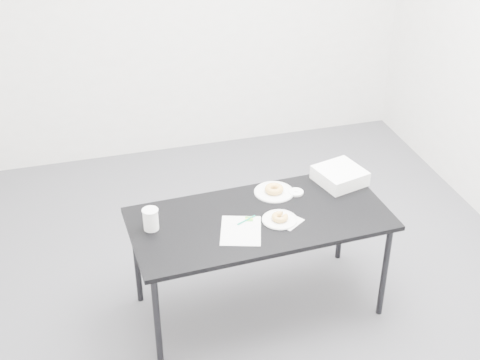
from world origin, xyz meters
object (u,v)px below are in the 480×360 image
object	(u,v)px
scorecard	(241,231)
plate_far	(274,192)
bakery_box	(340,176)
coffee_cup	(151,219)
table	(260,224)
plate_near	(280,220)
donut_far	(274,189)
pen	(246,220)
donut_near	(280,217)

from	to	relation	value
scorecard	plate_far	size ratio (longest dim) A/B	1.16
bakery_box	coffee_cup	bearing A→B (deg)	173.70
scorecard	plate_far	world-z (taller)	plate_far
table	plate_far	world-z (taller)	plate_far
scorecard	coffee_cup	xyz separation A→B (m)	(-0.48, 0.16, 0.06)
plate_near	plate_far	bearing A→B (deg)	78.07
donut_far	coffee_cup	size ratio (longest dim) A/B	0.89
scorecard	pen	bearing A→B (deg)	73.19
scorecard	coffee_cup	world-z (taller)	coffee_cup
pen	coffee_cup	bearing A→B (deg)	146.56
table	bakery_box	size ratio (longest dim) A/B	5.71
bakery_box	pen	bearing A→B (deg)	-174.32
scorecard	coffee_cup	bearing A→B (deg)	179.34
table	bakery_box	distance (m)	0.65
donut_near	coffee_cup	size ratio (longest dim) A/B	0.74
scorecard	donut_far	world-z (taller)	donut_far
donut_near	pen	bearing A→B (deg)	166.05
plate_far	donut_far	bearing A→B (deg)	-90.00
donut_near	bakery_box	size ratio (longest dim) A/B	0.36
coffee_cup	pen	bearing A→B (deg)	-7.78
donut_near	coffee_cup	distance (m)	0.73
coffee_cup	scorecard	bearing A→B (deg)	-18.00
scorecard	plate_far	distance (m)	0.45
plate_near	scorecard	bearing A→B (deg)	-171.45
scorecard	donut_far	distance (m)	0.45
plate_far	bakery_box	xyz separation A→B (m)	(0.43, 0.01, 0.04)
table	plate_far	xyz separation A→B (m)	(0.16, 0.23, 0.06)
table	pen	distance (m)	0.11
donut_near	donut_far	size ratio (longest dim) A/B	0.84
bakery_box	table	bearing A→B (deg)	-173.12
plate_near	donut_near	bearing A→B (deg)	0.00
plate_far	coffee_cup	distance (m)	0.81
table	plate_near	xyz separation A→B (m)	(0.10, -0.06, 0.06)
plate_far	plate_near	bearing A→B (deg)	-101.93
table	donut_near	world-z (taller)	donut_near
plate_far	coffee_cup	world-z (taller)	coffee_cup
pen	coffee_cup	world-z (taller)	coffee_cup
table	plate_far	bearing A→B (deg)	52.02
donut_near	donut_far	distance (m)	0.30
donut_near	coffee_cup	world-z (taller)	coffee_cup
table	scorecard	xyz separation A→B (m)	(-0.14, -0.10, 0.05)
donut_far	coffee_cup	world-z (taller)	coffee_cup
plate_near	bakery_box	bearing A→B (deg)	31.20
pen	donut_far	bearing A→B (deg)	19.05
table	scorecard	size ratio (longest dim) A/B	5.39
plate_far	pen	bearing A→B (deg)	-135.28
plate_near	plate_far	distance (m)	0.30
donut_far	pen	bearing A→B (deg)	-135.28
bakery_box	donut_near	bearing A→B (deg)	-163.56
bakery_box	plate_near	bearing A→B (deg)	-163.56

